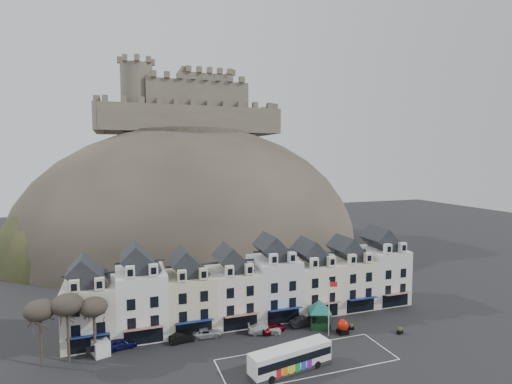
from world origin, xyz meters
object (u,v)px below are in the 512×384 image
at_px(car_navy, 120,343).
at_px(car_charcoal, 303,321).
at_px(car_white, 264,329).
at_px(car_silver, 206,333).
at_px(white_van, 99,345).
at_px(bus_shelter, 320,306).
at_px(car_black, 184,337).
at_px(red_buoy, 343,326).
at_px(flagpole, 330,304).
at_px(car_maroon, 272,328).
at_px(bus, 290,357).

relative_size(car_navy, car_charcoal, 1.02).
xyz_separation_m(car_white, car_charcoal, (6.40, 0.43, 0.01)).
bearing_deg(car_silver, car_navy, 90.06).
xyz_separation_m(white_van, car_silver, (14.10, -0.33, -0.33)).
bearing_deg(white_van, car_navy, -18.04).
height_order(bus_shelter, car_navy, bus_shelter).
bearing_deg(car_black, car_white, -102.19).
height_order(red_buoy, flagpole, flagpole).
bearing_deg(car_maroon, car_black, 67.90).
xyz_separation_m(car_navy, car_silver, (11.44, -0.33, -0.12)).
bearing_deg(car_maroon, car_charcoal, -100.56).
bearing_deg(flagpole, car_charcoal, 117.29).
bearing_deg(car_silver, bus_shelter, -96.51).
height_order(bus, car_maroon, bus).
height_order(bus, car_charcoal, bus).
bearing_deg(flagpole, car_navy, 168.77).
distance_m(bus, car_white, 10.52).
bearing_deg(white_van, flagpole, -28.32).
height_order(bus_shelter, white_van, bus_shelter).
height_order(bus, car_white, bus).
height_order(car_navy, car_white, car_navy).
xyz_separation_m(red_buoy, car_maroon, (-9.38, 3.68, -0.38)).
relative_size(car_black, car_charcoal, 0.92).
height_order(flagpole, car_charcoal, flagpole).
distance_m(bus, car_silver, 14.28).
xyz_separation_m(bus_shelter, car_charcoal, (-2.03, 1.20, -2.53)).
distance_m(car_navy, car_charcoal, 26.05).
xyz_separation_m(flagpole, car_silver, (-16.64, 5.24, -3.95)).
height_order(car_maroon, car_charcoal, car_charcoal).
bearing_deg(car_black, car_maroon, -102.10).
xyz_separation_m(car_silver, car_white, (8.16, -1.63, 0.07)).
bearing_deg(car_black, car_navy, 78.05).
bearing_deg(white_van, car_white, -23.07).
xyz_separation_m(bus, car_silver, (-7.53, 12.08, -1.01)).
height_order(car_navy, car_maroon, car_navy).
xyz_separation_m(bus, car_black, (-10.78, 11.62, -0.98)).
bearing_deg(red_buoy, car_black, 167.32).
distance_m(bus_shelter, white_van, 30.89).
bearing_deg(car_maroon, red_buoy, -127.82).
bearing_deg(car_charcoal, car_navy, 79.93).
bearing_deg(car_charcoal, flagpole, -159.41).
bearing_deg(car_navy, car_silver, -101.89).
bearing_deg(car_navy, bus, -133.42).
bearing_deg(car_maroon, car_silver, 63.14).
bearing_deg(car_silver, flagpole, -105.77).
bearing_deg(car_silver, bus, -146.34).
relative_size(flagpole, car_charcoal, 1.87).
relative_size(bus_shelter, car_navy, 1.43).
bearing_deg(car_black, flagpole, -109.88).
distance_m(bus, bus_shelter, 13.35).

